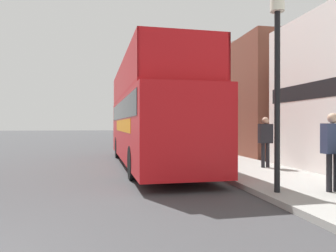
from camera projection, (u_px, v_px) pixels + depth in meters
ground_plane at (73, 148)px, 23.88m from camera, size 144.00×144.00×0.00m
sidewalk at (181, 148)px, 22.30m from camera, size 3.07×108.00×0.14m
brick_terrace_rear at (226, 94)px, 26.65m from camera, size 6.00×23.86×8.35m
tour_bus at (151, 122)px, 13.62m from camera, size 2.85×11.43×4.14m
parked_car_ahead_of_bus at (143, 140)px, 21.65m from camera, size 1.79×4.14×1.35m
pedestrian_second at (333, 144)px, 7.55m from camera, size 0.48×0.26×1.82m
pedestrian_third at (265, 137)px, 11.83m from camera, size 0.48×0.26×1.82m
lamp_post_nearest at (277, 48)px, 7.49m from camera, size 0.35×0.35×4.81m
lamp_post_second at (187, 97)px, 17.16m from camera, size 0.35×0.35×4.34m
lamp_post_third at (156, 102)px, 26.75m from camera, size 0.35×0.35×4.95m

